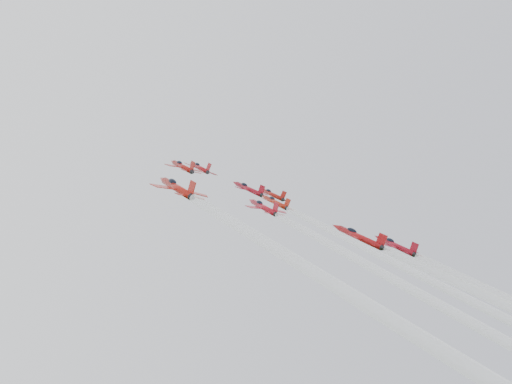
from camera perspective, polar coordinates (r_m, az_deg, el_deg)
jet_lead at (r=146.09m, az=-5.68°, el=2.45°), size 9.64×12.12×8.47m
jet_row2_left at (r=132.59m, az=-7.37°, el=2.56°), size 9.78×12.29×8.59m
jet_row2_center at (r=133.07m, az=-0.76°, el=0.34°), size 9.24×11.61×8.12m
jet_row2_right at (r=140.96m, az=1.59°, el=-0.21°), size 8.62×10.83×7.57m
jet_center at (r=92.45m, az=15.38°, el=-7.59°), size 8.46×77.18×51.89m
jet_rear_farleft at (r=51.71m, az=12.64°, el=-12.27°), size 9.87×90.07×60.56m
jet_rear_left at (r=74.67m, az=16.98°, el=-9.86°), size 8.46×77.20×51.90m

